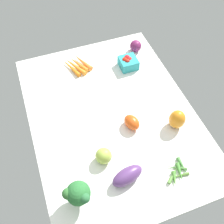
% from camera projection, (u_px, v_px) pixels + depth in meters
% --- Properties ---
extents(tablecloth, '(1.04, 0.76, 0.02)m').
position_uv_depth(tablecloth, '(112.00, 116.00, 1.27)').
color(tablecloth, white).
rests_on(tablecloth, ground).
extents(eggplant, '(0.09, 0.15, 0.06)m').
position_uv_depth(eggplant, '(127.00, 176.00, 1.05)').
color(eggplant, '#5A3671').
rests_on(eggplant, tablecloth).
extents(heirloom_tomato_green, '(0.07, 0.07, 0.07)m').
position_uv_depth(heirloom_tomato_green, '(104.00, 156.00, 1.10)').
color(heirloom_tomato_green, '#9CB545').
rests_on(heirloom_tomato_green, tablecloth).
extents(carrot_bunch, '(0.18, 0.15, 0.03)m').
position_uv_depth(carrot_bunch, '(77.00, 64.00, 1.45)').
color(carrot_bunch, orange).
rests_on(carrot_bunch, tablecloth).
extents(berry_basket, '(0.09, 0.09, 0.06)m').
position_uv_depth(berry_basket, '(128.00, 62.00, 1.43)').
color(berry_basket, teal).
rests_on(berry_basket, tablecloth).
extents(bell_pepper_orange, '(0.10, 0.10, 0.10)m').
position_uv_depth(bell_pepper_orange, '(177.00, 119.00, 1.19)').
color(bell_pepper_orange, orange).
rests_on(bell_pepper_orange, tablecloth).
extents(roma_tomato, '(0.10, 0.08, 0.06)m').
position_uv_depth(roma_tomato, '(132.00, 122.00, 1.20)').
color(roma_tomato, '#E25017').
rests_on(roma_tomato, tablecloth).
extents(okra_pile, '(0.11, 0.11, 0.02)m').
position_uv_depth(okra_pile, '(178.00, 173.00, 1.08)').
color(okra_pile, '#468A35').
rests_on(okra_pile, tablecloth).
extents(red_onion_near_basket, '(0.07, 0.07, 0.07)m').
position_uv_depth(red_onion_near_basket, '(136.00, 46.00, 1.50)').
color(red_onion_near_basket, '#732254').
rests_on(red_onion_near_basket, tablecloth).
extents(broccoli_head, '(0.10, 0.10, 0.13)m').
position_uv_depth(broccoli_head, '(78.00, 194.00, 0.95)').
color(broccoli_head, '#9BC17A').
rests_on(broccoli_head, tablecloth).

